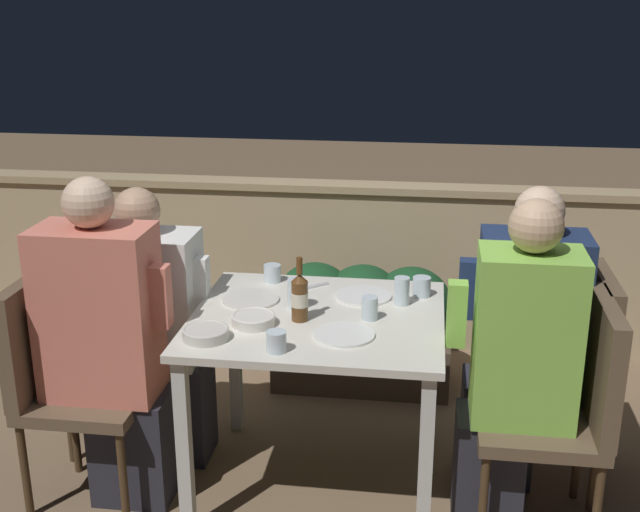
# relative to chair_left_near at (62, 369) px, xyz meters

# --- Properties ---
(ground_plane) EXTENTS (16.00, 16.00, 0.00)m
(ground_plane) POSITION_rel_chair_left_near_xyz_m (0.99, 0.18, -0.55)
(ground_plane) COLOR #7A6047
(parapet_wall) EXTENTS (9.00, 0.18, 0.94)m
(parapet_wall) POSITION_rel_chair_left_near_xyz_m (0.99, 1.64, -0.07)
(parapet_wall) COLOR tan
(parapet_wall) RESTS_ON ground_plane
(dining_table) EXTENTS (0.97, 0.88, 0.76)m
(dining_table) POSITION_rel_chair_left_near_xyz_m (0.99, 0.18, 0.11)
(dining_table) COLOR silver
(dining_table) RESTS_ON ground_plane
(planter_hedge) EXTENTS (0.90, 0.47, 0.64)m
(planter_hedge) POSITION_rel_chair_left_near_xyz_m (1.09, 1.09, -0.19)
(planter_hedge) COLOR brown
(planter_hedge) RESTS_ON ground_plane
(chair_left_near) EXTENTS (0.46, 0.45, 0.92)m
(chair_left_near) POSITION_rel_chair_left_near_xyz_m (0.00, 0.00, 0.00)
(chair_left_near) COLOR brown
(chair_left_near) RESTS_ON ground_plane
(person_coral_top) EXTENTS (0.50, 0.26, 1.32)m
(person_coral_top) POSITION_rel_chair_left_near_xyz_m (0.20, -0.00, 0.12)
(person_coral_top) COLOR #282833
(person_coral_top) RESTS_ON ground_plane
(chair_left_far) EXTENTS (0.46, 0.45, 0.92)m
(chair_left_far) POSITION_rel_chair_left_near_xyz_m (0.06, 0.32, 0.00)
(chair_left_far) COLOR brown
(chair_left_far) RESTS_ON ground_plane
(person_white_polo) EXTENTS (0.52, 0.26, 1.20)m
(person_white_polo) POSITION_rel_chair_left_near_xyz_m (0.26, 0.32, 0.05)
(person_white_polo) COLOR #282833
(person_white_polo) RESTS_ON ground_plane
(chair_right_near) EXTENTS (0.46, 0.45, 0.92)m
(chair_right_near) POSITION_rel_chair_left_near_xyz_m (1.94, 0.03, 0.00)
(chair_right_near) COLOR brown
(chair_right_near) RESTS_ON ground_plane
(person_green_blouse) EXTENTS (0.47, 0.26, 1.28)m
(person_green_blouse) POSITION_rel_chair_left_near_xyz_m (1.73, 0.03, 0.10)
(person_green_blouse) COLOR #282833
(person_green_blouse) RESTS_ON ground_plane
(chair_right_far) EXTENTS (0.46, 0.45, 0.92)m
(chair_right_far) POSITION_rel_chair_left_near_xyz_m (1.99, 0.34, 0.00)
(chair_right_far) COLOR brown
(chair_right_far) RESTS_ON ground_plane
(person_navy_jumper) EXTENTS (0.49, 0.26, 1.26)m
(person_navy_jumper) POSITION_rel_chair_left_near_xyz_m (1.78, 0.34, 0.09)
(person_navy_jumper) COLOR #282833
(person_navy_jumper) RESTS_ON ground_plane
(beer_bottle) EXTENTS (0.06, 0.06, 0.25)m
(beer_bottle) POSITION_rel_chair_left_near_xyz_m (0.93, 0.12, 0.31)
(beer_bottle) COLOR brown
(beer_bottle) RESTS_ON dining_table
(plate_0) EXTENTS (0.23, 0.23, 0.01)m
(plate_0) POSITION_rel_chair_left_near_xyz_m (1.11, -0.00, 0.22)
(plate_0) COLOR white
(plate_0) RESTS_ON dining_table
(plate_1) EXTENTS (0.23, 0.23, 0.01)m
(plate_1) POSITION_rel_chair_left_near_xyz_m (1.15, 0.40, 0.22)
(plate_1) COLOR white
(plate_1) RESTS_ON dining_table
(plate_2) EXTENTS (0.23, 0.23, 0.01)m
(plate_2) POSITION_rel_chair_left_near_xyz_m (0.70, 0.30, 0.22)
(plate_2) COLOR silver
(plate_2) RESTS_ON dining_table
(bowl_0) EXTENTS (0.17, 0.17, 0.04)m
(bowl_0) POSITION_rel_chair_left_near_xyz_m (0.62, -0.10, 0.23)
(bowl_0) COLOR beige
(bowl_0) RESTS_ON dining_table
(bowl_1) EXTENTS (0.17, 0.17, 0.04)m
(bowl_1) POSITION_rel_chair_left_near_xyz_m (0.76, 0.05, 0.23)
(bowl_1) COLOR silver
(bowl_1) RESTS_ON dining_table
(glass_cup_0) EXTENTS (0.07, 0.07, 0.12)m
(glass_cup_0) POSITION_rel_chair_left_near_xyz_m (0.90, 0.24, 0.27)
(glass_cup_0) COLOR silver
(glass_cup_0) RESTS_ON dining_table
(glass_cup_1) EXTENTS (0.06, 0.06, 0.11)m
(glass_cup_1) POSITION_rel_chair_left_near_xyz_m (1.31, 0.34, 0.27)
(glass_cup_1) COLOR silver
(glass_cup_1) RESTS_ON dining_table
(glass_cup_2) EXTENTS (0.07, 0.07, 0.08)m
(glass_cup_2) POSITION_rel_chair_left_near_xyz_m (0.89, -0.17, 0.25)
(glass_cup_2) COLOR silver
(glass_cup_2) RESTS_ON dining_table
(glass_cup_3) EXTENTS (0.07, 0.07, 0.08)m
(glass_cup_3) POSITION_rel_chair_left_near_xyz_m (0.74, 0.53, 0.25)
(glass_cup_3) COLOR silver
(glass_cup_3) RESTS_ON dining_table
(glass_cup_4) EXTENTS (0.06, 0.06, 0.09)m
(glass_cup_4) POSITION_rel_chair_left_near_xyz_m (1.19, 0.17, 0.26)
(glass_cup_4) COLOR silver
(glass_cup_4) RESTS_ON dining_table
(glass_cup_5) EXTENTS (0.08, 0.08, 0.08)m
(glass_cup_5) POSITION_rel_chair_left_near_xyz_m (1.38, 0.44, 0.25)
(glass_cup_5) COLOR silver
(glass_cup_5) RESTS_ON dining_table
(fork_0) EXTENTS (0.14, 0.13, 0.01)m
(fork_0) POSITION_rel_chair_left_near_xyz_m (0.92, 0.47, 0.21)
(fork_0) COLOR silver
(fork_0) RESTS_ON dining_table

